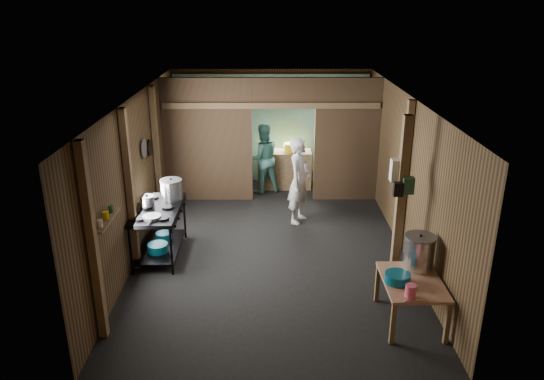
{
  "coord_description": "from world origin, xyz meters",
  "views": [
    {
      "loc": [
        -0.05,
        -8.18,
        4.09
      ],
      "look_at": [
        0.0,
        -0.2,
        1.1
      ],
      "focal_mm": 33.98,
      "sensor_mm": 36.0,
      "label": 1
    }
  ],
  "objects_px": {
    "cook": "(299,180)",
    "prep_table": "(410,301)",
    "yellow_tub": "(291,147)",
    "gas_range": "(159,232)",
    "pink_bucket": "(411,291)",
    "stove_pot_large": "(171,190)",
    "stock_pot": "(419,253)"
  },
  "relations": [
    {
      "from": "prep_table",
      "to": "cook",
      "type": "xyz_separation_m",
      "value": [
        -1.3,
        3.32,
        0.53
      ]
    },
    {
      "from": "gas_range",
      "to": "yellow_tub",
      "type": "distance_m",
      "value": 4.1
    },
    {
      "from": "prep_table",
      "to": "stove_pot_large",
      "type": "xyz_separation_m",
      "value": [
        -3.54,
        2.31,
        0.72
      ]
    },
    {
      "from": "stock_pot",
      "to": "yellow_tub",
      "type": "bearing_deg",
      "value": 107.4
    },
    {
      "from": "gas_range",
      "to": "prep_table",
      "type": "height_order",
      "value": "gas_range"
    },
    {
      "from": "gas_range",
      "to": "prep_table",
      "type": "xyz_separation_m",
      "value": [
        3.71,
        -1.92,
        -0.12
      ]
    },
    {
      "from": "gas_range",
      "to": "stock_pot",
      "type": "xyz_separation_m",
      "value": [
        3.87,
        -1.58,
        0.41
      ]
    },
    {
      "from": "prep_table",
      "to": "pink_bucket",
      "type": "relative_size",
      "value": 6.37
    },
    {
      "from": "cook",
      "to": "stove_pot_large",
      "type": "bearing_deg",
      "value": 139.21
    },
    {
      "from": "stove_pot_large",
      "to": "yellow_tub",
      "type": "height_order",
      "value": "stove_pot_large"
    },
    {
      "from": "stove_pot_large",
      "to": "pink_bucket",
      "type": "xyz_separation_m",
      "value": [
        3.41,
        -2.7,
        -0.33
      ]
    },
    {
      "from": "stove_pot_large",
      "to": "pink_bucket",
      "type": "relative_size",
      "value": 2.26
    },
    {
      "from": "stock_pot",
      "to": "yellow_tub",
      "type": "distance_m",
      "value": 5.15
    },
    {
      "from": "prep_table",
      "to": "yellow_tub",
      "type": "bearing_deg",
      "value": 104.74
    },
    {
      "from": "gas_range",
      "to": "pink_bucket",
      "type": "xyz_separation_m",
      "value": [
        3.58,
        -2.31,
        0.27
      ]
    },
    {
      "from": "cook",
      "to": "prep_table",
      "type": "bearing_deg",
      "value": -133.67
    },
    {
      "from": "gas_range",
      "to": "cook",
      "type": "distance_m",
      "value": 2.82
    },
    {
      "from": "prep_table",
      "to": "stock_pot",
      "type": "bearing_deg",
      "value": 65.33
    },
    {
      "from": "stock_pot",
      "to": "stove_pot_large",
      "type": "bearing_deg",
      "value": 151.92
    },
    {
      "from": "stove_pot_large",
      "to": "pink_bucket",
      "type": "height_order",
      "value": "stove_pot_large"
    },
    {
      "from": "stove_pot_large",
      "to": "cook",
      "type": "height_order",
      "value": "cook"
    },
    {
      "from": "gas_range",
      "to": "prep_table",
      "type": "distance_m",
      "value": 4.18
    },
    {
      "from": "stove_pot_large",
      "to": "stock_pot",
      "type": "distance_m",
      "value": 4.19
    },
    {
      "from": "stock_pot",
      "to": "yellow_tub",
      "type": "height_order",
      "value": "stock_pot"
    },
    {
      "from": "gas_range",
      "to": "pink_bucket",
      "type": "relative_size",
      "value": 8.9
    },
    {
      "from": "prep_table",
      "to": "stock_pot",
      "type": "xyz_separation_m",
      "value": [
        0.16,
        0.34,
        0.54
      ]
    },
    {
      "from": "stock_pot",
      "to": "yellow_tub",
      "type": "relative_size",
      "value": 1.5
    },
    {
      "from": "stove_pot_large",
      "to": "cook",
      "type": "distance_m",
      "value": 2.46
    },
    {
      "from": "stove_pot_large",
      "to": "prep_table",
      "type": "bearing_deg",
      "value": -33.18
    },
    {
      "from": "stove_pot_large",
      "to": "cook",
      "type": "bearing_deg",
      "value": 24.28
    },
    {
      "from": "gas_range",
      "to": "stock_pot",
      "type": "bearing_deg",
      "value": -22.18
    },
    {
      "from": "stove_pot_large",
      "to": "pink_bucket",
      "type": "bearing_deg",
      "value": -38.44
    }
  ]
}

